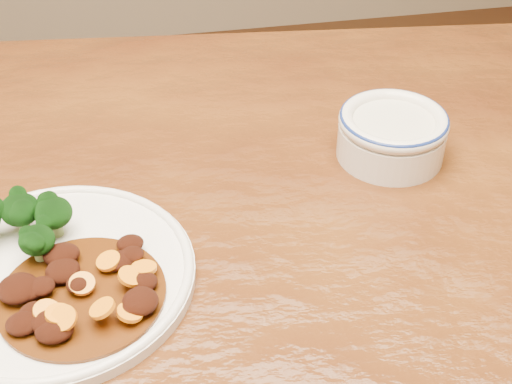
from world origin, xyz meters
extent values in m
cube|color=#5F3310|center=(0.00, 0.00, 0.73)|extent=(1.59, 1.06, 0.04)
cylinder|color=white|center=(-0.12, -0.01, 0.76)|extent=(0.24, 0.24, 0.01)
torus|color=white|center=(-0.12, -0.01, 0.76)|extent=(0.24, 0.24, 0.01)
cylinder|color=#82A153|center=(-0.13, 0.00, 0.77)|extent=(0.01, 0.01, 0.01)
ellipsoid|color=black|center=(-0.13, 0.00, 0.79)|extent=(0.03, 0.03, 0.02)
cylinder|color=#82A153|center=(-0.15, 0.05, 0.77)|extent=(0.01, 0.01, 0.01)
ellipsoid|color=black|center=(-0.15, 0.05, 0.79)|extent=(0.04, 0.04, 0.03)
cylinder|color=#82A153|center=(-0.12, 0.04, 0.77)|extent=(0.01, 0.01, 0.01)
ellipsoid|color=black|center=(-0.12, 0.04, 0.79)|extent=(0.03, 0.03, 0.03)
cylinder|color=#4A2208|center=(-0.09, -0.05, 0.76)|extent=(0.14, 0.14, 0.00)
ellipsoid|color=black|center=(-0.12, -0.04, 0.77)|extent=(0.02, 0.02, 0.01)
ellipsoid|color=black|center=(-0.05, -0.07, 0.77)|extent=(0.03, 0.03, 0.01)
ellipsoid|color=black|center=(-0.11, -0.02, 0.77)|extent=(0.03, 0.03, 0.01)
ellipsoid|color=black|center=(-0.12, -0.08, 0.77)|extent=(0.02, 0.02, 0.01)
ellipsoid|color=black|center=(-0.05, 0.00, 0.77)|extent=(0.02, 0.02, 0.01)
ellipsoid|color=black|center=(-0.05, -0.01, 0.77)|extent=(0.02, 0.02, 0.01)
ellipsoid|color=black|center=(-0.11, 0.00, 0.77)|extent=(0.03, 0.03, 0.02)
ellipsoid|color=black|center=(-0.04, -0.05, 0.77)|extent=(0.03, 0.02, 0.01)
ellipsoid|color=black|center=(-0.14, -0.04, 0.77)|extent=(0.03, 0.03, 0.02)
ellipsoid|color=black|center=(-0.14, -0.04, 0.77)|extent=(0.03, 0.02, 0.01)
ellipsoid|color=black|center=(-0.10, -0.04, 0.77)|extent=(0.02, 0.02, 0.01)
ellipsoid|color=black|center=(-0.07, -0.02, 0.77)|extent=(0.02, 0.02, 0.01)
ellipsoid|color=black|center=(-0.11, -0.09, 0.77)|extent=(0.03, 0.02, 0.02)
ellipsoid|color=black|center=(-0.05, -0.08, 0.77)|extent=(0.02, 0.02, 0.01)
ellipsoid|color=black|center=(-0.14, -0.03, 0.77)|extent=(0.02, 0.02, 0.01)
ellipsoid|color=black|center=(-0.14, -0.07, 0.77)|extent=(0.03, 0.02, 0.01)
ellipsoid|color=black|center=(-0.06, -0.02, 0.77)|extent=(0.02, 0.02, 0.01)
ellipsoid|color=black|center=(-0.13, -0.06, 0.77)|extent=(0.02, 0.02, 0.01)
cylinder|color=orange|center=(-0.08, -0.08, 0.78)|extent=(0.03, 0.03, 0.01)
cylinder|color=orange|center=(-0.05, -0.04, 0.78)|extent=(0.03, 0.03, 0.01)
cylinder|color=orange|center=(-0.05, -0.08, 0.77)|extent=(0.03, 0.03, 0.01)
cylinder|color=orange|center=(-0.11, -0.08, 0.78)|extent=(0.03, 0.02, 0.02)
cylinder|color=orange|center=(-0.11, -0.08, 0.78)|extent=(0.03, 0.03, 0.01)
cylinder|color=orange|center=(-0.07, -0.02, 0.77)|extent=(0.03, 0.03, 0.01)
cylinder|color=orange|center=(-0.04, -0.03, 0.77)|extent=(0.02, 0.02, 0.01)
cylinder|color=orange|center=(-0.09, -0.04, 0.77)|extent=(0.03, 0.03, 0.01)
cylinder|color=orange|center=(-0.12, -0.07, 0.77)|extent=(0.03, 0.02, 0.01)
cylinder|color=silver|center=(0.23, 0.11, 0.77)|extent=(0.11, 0.11, 0.04)
cylinder|color=silver|center=(0.23, 0.11, 0.79)|extent=(0.09, 0.09, 0.01)
torus|color=silver|center=(0.23, 0.11, 0.79)|extent=(0.12, 0.12, 0.02)
torus|color=navy|center=(0.23, 0.11, 0.80)|extent=(0.11, 0.11, 0.01)
camera|label=1|loc=(-0.03, -0.48, 1.20)|focal=50.00mm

